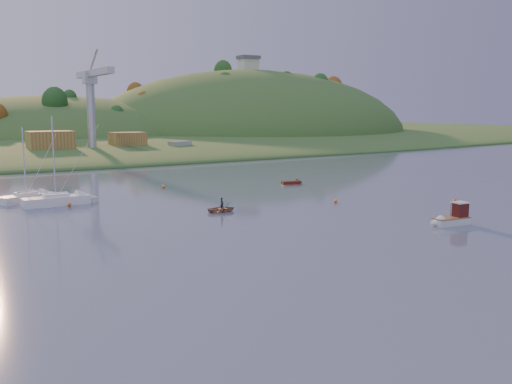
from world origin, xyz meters
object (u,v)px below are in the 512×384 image
fishing_boat (449,219)px  canoe (222,209)px  red_tender (295,182)px  sailboat_far (56,200)px  sailboat_near (26,197)px

fishing_boat → canoe: fishing_boat is taller
red_tender → sailboat_far: bearing=-163.7°
sailboat_near → red_tender: (43.47, -4.48, -0.42)m
fishing_boat → sailboat_far: 50.90m
fishing_boat → canoe: 27.48m
fishing_boat → red_tender: (5.82, 37.99, -0.49)m
sailboat_far → red_tender: sailboat_far is taller
sailboat_near → sailboat_far: 6.01m
canoe → fishing_boat: bearing=-134.9°
sailboat_far → red_tender: 40.56m
sailboat_far → red_tender: size_ratio=3.04×
fishing_boat → sailboat_near: sailboat_near is taller
sailboat_near → canoe: sailboat_near is taller
sailboat_far → red_tender: (40.55, 0.77, -0.51)m
red_tender → sailboat_near: bearing=-170.6°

